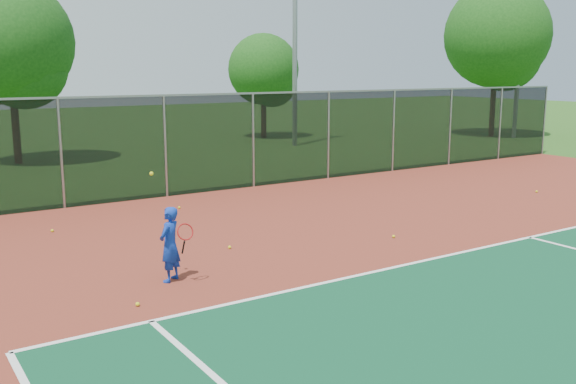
% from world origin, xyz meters
% --- Properties ---
extents(court_apron, '(30.00, 20.00, 0.02)m').
position_xyz_m(court_apron, '(0.00, 2.00, 0.01)').
color(court_apron, maroon).
rests_on(court_apron, ground).
extents(fence_back, '(30.00, 0.06, 3.03)m').
position_xyz_m(fence_back, '(0.00, 12.00, 1.56)').
color(fence_back, black).
rests_on(fence_back, court_apron).
extents(tennis_player, '(0.60, 0.69, 2.00)m').
position_xyz_m(tennis_player, '(-5.99, 4.62, 0.71)').
color(tennis_player, '#1233A9').
rests_on(tennis_player, court_apron).
extents(practice_ball_0, '(0.07, 0.07, 0.07)m').
position_xyz_m(practice_ball_0, '(-0.59, 4.67, 0.06)').
color(practice_ball_0, yellow).
rests_on(practice_ball_0, court_apron).
extents(practice_ball_2, '(0.07, 0.07, 0.07)m').
position_xyz_m(practice_ball_2, '(6.80, 6.31, 0.06)').
color(practice_ball_2, yellow).
rests_on(practice_ball_2, court_apron).
extents(practice_ball_3, '(0.07, 0.07, 0.07)m').
position_xyz_m(practice_ball_3, '(-3.40, 10.17, 0.06)').
color(practice_ball_3, yellow).
rests_on(practice_ball_3, court_apron).
extents(practice_ball_4, '(0.07, 0.07, 0.07)m').
position_xyz_m(practice_ball_4, '(-4.12, 5.90, 0.06)').
color(practice_ball_4, yellow).
rests_on(practice_ball_4, court_apron).
extents(practice_ball_5, '(0.07, 0.07, 0.07)m').
position_xyz_m(practice_ball_5, '(-6.94, 3.73, 0.06)').
color(practice_ball_5, yellow).
rests_on(practice_ball_5, court_apron).
extents(practice_ball_6, '(0.07, 0.07, 0.07)m').
position_xyz_m(practice_ball_6, '(-6.93, 9.43, 0.06)').
color(practice_ball_6, yellow).
rests_on(practice_ball_6, court_apron).
extents(floodlight_n, '(0.90, 0.40, 11.43)m').
position_xyz_m(floodlight_n, '(7.52, 20.87, 6.48)').
color(floodlight_n, gray).
rests_on(floodlight_n, ground).
extents(floodlight_ne, '(0.90, 0.40, 11.43)m').
position_xyz_m(floodlight_ne, '(19.72, 17.18, 6.48)').
color(floodlight_ne, gray).
rests_on(floodlight_ne, ground).
extents(tree_back_left, '(4.99, 4.99, 7.33)m').
position_xyz_m(tree_back_left, '(-5.25, 21.76, 4.60)').
color(tree_back_left, '#352013').
rests_on(tree_back_left, ground).
extents(tree_back_mid, '(3.89, 3.89, 5.71)m').
position_xyz_m(tree_back_mid, '(8.22, 24.82, 3.58)').
color(tree_back_mid, '#352013').
rests_on(tree_back_mid, ground).
extents(tree_back_right, '(5.81, 5.81, 8.53)m').
position_xyz_m(tree_back_right, '(19.51, 18.43, 5.36)').
color(tree_back_right, '#352013').
rests_on(tree_back_right, ground).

